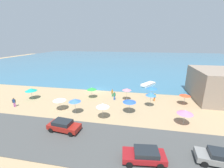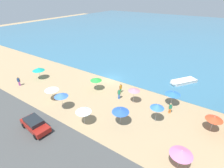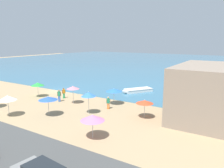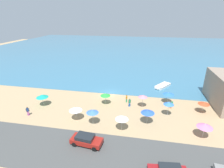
{
  "view_description": "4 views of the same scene",
  "coord_description": "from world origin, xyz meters",
  "px_view_note": "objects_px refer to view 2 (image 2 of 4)",
  "views": [
    {
      "loc": [
        9.55,
        -32.28,
        11.66
      ],
      "look_at": [
        3.08,
        2.08,
        1.13
      ],
      "focal_mm": 24.0,
      "sensor_mm": 36.0,
      "label": 1
    },
    {
      "loc": [
        17.08,
        -24.81,
        15.08
      ],
      "look_at": [
        3.33,
        -4.65,
        2.02
      ],
      "focal_mm": 28.0,
      "sensor_mm": 36.0,
      "label": 2
    },
    {
      "loc": [
        27.17,
        -26.53,
        8.65
      ],
      "look_at": [
        9.24,
        2.29,
        1.79
      ],
      "focal_mm": 35.0,
      "sensor_mm": 36.0,
      "label": 3
    },
    {
      "loc": [
        7.08,
        -34.55,
        16.4
      ],
      "look_at": [
        0.38,
        0.89,
        2.04
      ],
      "focal_mm": 28.0,
      "sensor_mm": 36.0,
      "label": 4
    }
  ],
  "objects_px": {
    "beach_umbrella_3": "(61,95)",
    "beach_umbrella_7": "(173,93)",
    "bather_1": "(121,88)",
    "skiff_nearshore": "(184,81)",
    "bather_0": "(119,93)",
    "beach_umbrella_9": "(121,111)",
    "beach_umbrella_2": "(52,89)",
    "bather_3": "(170,108)",
    "beach_umbrella_0": "(214,118)",
    "beach_umbrella_5": "(157,106)",
    "beach_umbrella_8": "(134,90)",
    "bather_2": "(19,81)",
    "beach_umbrella_4": "(96,79)",
    "beach_umbrella_10": "(83,110)",
    "beach_umbrella_1": "(38,69)",
    "parked_car_3": "(35,124)",
    "beach_umbrella_6": "(182,152)"
  },
  "relations": [
    {
      "from": "beach_umbrella_3",
      "to": "beach_umbrella_7",
      "type": "distance_m",
      "value": 15.92
    },
    {
      "from": "beach_umbrella_7",
      "to": "bather_1",
      "type": "height_order",
      "value": "beach_umbrella_7"
    },
    {
      "from": "beach_umbrella_3",
      "to": "beach_umbrella_7",
      "type": "relative_size",
      "value": 1.17
    },
    {
      "from": "beach_umbrella_3",
      "to": "skiff_nearshore",
      "type": "distance_m",
      "value": 21.94
    },
    {
      "from": "bather_0",
      "to": "beach_umbrella_9",
      "type": "bearing_deg",
      "value": -56.23
    },
    {
      "from": "beach_umbrella_2",
      "to": "bather_1",
      "type": "bearing_deg",
      "value": 45.42
    },
    {
      "from": "beach_umbrella_9",
      "to": "bather_3",
      "type": "xyz_separation_m",
      "value": [
        4.49,
        5.77,
        -1.19
      ]
    },
    {
      "from": "beach_umbrella_0",
      "to": "bather_0",
      "type": "height_order",
      "value": "beach_umbrella_0"
    },
    {
      "from": "beach_umbrella_5",
      "to": "beach_umbrella_9",
      "type": "distance_m",
      "value": 4.63
    },
    {
      "from": "beach_umbrella_8",
      "to": "bather_2",
      "type": "distance_m",
      "value": 20.61
    },
    {
      "from": "bather_1",
      "to": "beach_umbrella_5",
      "type": "bearing_deg",
      "value": -25.59
    },
    {
      "from": "beach_umbrella_2",
      "to": "beach_umbrella_4",
      "type": "distance_m",
      "value": 7.22
    },
    {
      "from": "beach_umbrella_2",
      "to": "beach_umbrella_4",
      "type": "relative_size",
      "value": 0.96
    },
    {
      "from": "beach_umbrella_8",
      "to": "beach_umbrella_10",
      "type": "bearing_deg",
      "value": -110.42
    },
    {
      "from": "beach_umbrella_9",
      "to": "bather_2",
      "type": "relative_size",
      "value": 1.4
    },
    {
      "from": "beach_umbrella_10",
      "to": "bather_3",
      "type": "height_order",
      "value": "beach_umbrella_10"
    },
    {
      "from": "beach_umbrella_1",
      "to": "bather_3",
      "type": "distance_m",
      "value": 24.53
    },
    {
      "from": "beach_umbrella_5",
      "to": "bather_2",
      "type": "distance_m",
      "value": 24.32
    },
    {
      "from": "beach_umbrella_4",
      "to": "parked_car_3",
      "type": "relative_size",
      "value": 0.53
    },
    {
      "from": "beach_umbrella_2",
      "to": "beach_umbrella_9",
      "type": "relative_size",
      "value": 0.94
    },
    {
      "from": "beach_umbrella_6",
      "to": "beach_umbrella_10",
      "type": "relative_size",
      "value": 0.89
    },
    {
      "from": "bather_2",
      "to": "parked_car_3",
      "type": "relative_size",
      "value": 0.39
    },
    {
      "from": "beach_umbrella_6",
      "to": "beach_umbrella_8",
      "type": "distance_m",
      "value": 11.42
    },
    {
      "from": "bather_3",
      "to": "parked_car_3",
      "type": "height_order",
      "value": "bather_3"
    },
    {
      "from": "beach_umbrella_6",
      "to": "skiff_nearshore",
      "type": "bearing_deg",
      "value": 102.85
    },
    {
      "from": "beach_umbrella_3",
      "to": "bather_0",
      "type": "bearing_deg",
      "value": 52.58
    },
    {
      "from": "beach_umbrella_0",
      "to": "beach_umbrella_1",
      "type": "xyz_separation_m",
      "value": [
        -29.52,
        -2.73,
        0.06
      ]
    },
    {
      "from": "beach_umbrella_6",
      "to": "bather_2",
      "type": "xyz_separation_m",
      "value": [
        -28.23,
        0.58,
        -0.99
      ]
    },
    {
      "from": "beach_umbrella_9",
      "to": "bather_1",
      "type": "distance_m",
      "value": 7.87
    },
    {
      "from": "beach_umbrella_6",
      "to": "skiff_nearshore",
      "type": "distance_m",
      "value": 18.8
    },
    {
      "from": "beach_umbrella_6",
      "to": "beach_umbrella_10",
      "type": "xyz_separation_m",
      "value": [
        -11.68,
        -0.48,
        0.25
      ]
    },
    {
      "from": "beach_umbrella_10",
      "to": "parked_car_3",
      "type": "height_order",
      "value": "beach_umbrella_10"
    },
    {
      "from": "beach_umbrella_7",
      "to": "beach_umbrella_10",
      "type": "distance_m",
      "value": 13.06
    },
    {
      "from": "beach_umbrella_6",
      "to": "bather_1",
      "type": "height_order",
      "value": "beach_umbrella_6"
    },
    {
      "from": "bather_1",
      "to": "bather_3",
      "type": "relative_size",
      "value": 0.99
    },
    {
      "from": "beach_umbrella_1",
      "to": "beach_umbrella_7",
      "type": "xyz_separation_m",
      "value": [
        23.8,
        5.53,
        0.04
      ]
    },
    {
      "from": "beach_umbrella_0",
      "to": "skiff_nearshore",
      "type": "xyz_separation_m",
      "value": [
        -6.01,
        11.08,
        -1.59
      ]
    },
    {
      "from": "beach_umbrella_0",
      "to": "beach_umbrella_3",
      "type": "height_order",
      "value": "beach_umbrella_3"
    },
    {
      "from": "beach_umbrella_0",
      "to": "beach_umbrella_9",
      "type": "relative_size",
      "value": 0.91
    },
    {
      "from": "beach_umbrella_1",
      "to": "bather_1",
      "type": "xyz_separation_m",
      "value": [
        15.72,
        4.25,
        -1.07
      ]
    },
    {
      "from": "beach_umbrella_4",
      "to": "bather_2",
      "type": "distance_m",
      "value": 14.03
    },
    {
      "from": "beach_umbrella_1",
      "to": "beach_umbrella_5",
      "type": "distance_m",
      "value": 23.31
    },
    {
      "from": "beach_umbrella_3",
      "to": "bather_1",
      "type": "distance_m",
      "value": 9.73
    },
    {
      "from": "beach_umbrella_2",
      "to": "bather_0",
      "type": "relative_size",
      "value": 1.27
    },
    {
      "from": "beach_umbrella_1",
      "to": "skiff_nearshore",
      "type": "relative_size",
      "value": 0.46
    },
    {
      "from": "beach_umbrella_1",
      "to": "beach_umbrella_2",
      "type": "bearing_deg",
      "value": -23.09
    },
    {
      "from": "beach_umbrella_4",
      "to": "bather_2",
      "type": "bearing_deg",
      "value": -151.65
    },
    {
      "from": "beach_umbrella_2",
      "to": "bather_3",
      "type": "bearing_deg",
      "value": 22.96
    },
    {
      "from": "beach_umbrella_10",
      "to": "bather_3",
      "type": "relative_size",
      "value": 1.55
    },
    {
      "from": "beach_umbrella_4",
      "to": "parked_car_3",
      "type": "height_order",
      "value": "beach_umbrella_4"
    }
  ]
}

